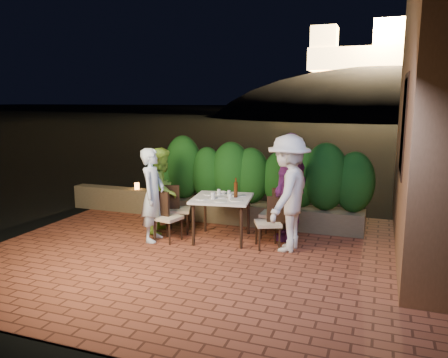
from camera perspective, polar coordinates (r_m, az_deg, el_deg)
The scene contains 31 objects.
ground at distance 6.64m, azimuth -3.65°, elevation -10.97°, with size 400.00×400.00×0.00m, color black.
terrace_floor at distance 7.09m, azimuth -2.01°, elevation -10.02°, with size 7.00×6.00×0.15m, color brown.
window_pane at distance 7.18m, azimuth 22.65°, elevation 6.43°, with size 0.08×1.00×1.40m, color black.
window_frame at distance 7.18m, azimuth 22.57°, elevation 6.44°, with size 0.06×1.15×1.55m, color black.
planter at distance 8.57m, azimuth 3.75°, elevation -4.51°, with size 4.20×0.55×0.40m, color brown.
hedge at distance 8.41m, azimuth 3.81°, elevation 0.44°, with size 4.00×0.70×1.10m, color #134213, non-canonical shape.
parapet at distance 9.80m, azimuth -13.35°, elevation -2.58°, with size 2.20×0.30×0.50m, color brown.
hill at distance 65.97m, azimuth 19.50°, elevation 4.12°, with size 52.00×40.00×22.00m, color black.
fortress at distance 66.16m, azimuth 20.28°, elevation 16.70°, with size 26.00×8.00×8.00m, color #FFCC7A, non-canonical shape.
dining_table at distance 7.53m, azimuth -0.26°, elevation -5.19°, with size 0.97×0.97×0.75m, color white, non-canonical shape.
plate_nw at distance 7.33m, azimuth -3.01°, elevation -2.56°, with size 0.24×0.24×0.01m, color white.
plate_sw at distance 7.68m, azimuth -2.00°, elevation -1.97°, with size 0.21×0.21×0.01m, color white.
plate_ne at distance 7.22m, azimuth 1.56°, elevation -2.76°, with size 0.22×0.22×0.01m, color white.
plate_se at distance 7.59m, azimuth 1.95°, elevation -2.12°, with size 0.23×0.23×0.01m, color white.
plate_centre at distance 7.45m, azimuth -0.44°, elevation -2.34°, with size 0.21×0.21×0.01m, color white.
plate_front at distance 7.16m, azimuth -0.47°, elevation -2.88°, with size 0.19×0.19×0.01m, color white.
glass_nw at distance 7.31m, azimuth -1.47°, elevation -2.16°, with size 0.07×0.07×0.12m, color silver.
glass_sw at distance 7.62m, azimuth -0.68°, elevation -1.71°, with size 0.06×0.06×0.10m, color silver.
glass_ne at distance 7.30m, azimuth 0.78°, elevation -2.26°, with size 0.06×0.06×0.10m, color silver.
glass_se at distance 7.54m, azimuth 0.66°, elevation -1.86°, with size 0.06×0.06×0.10m, color silver.
beer_bottle at distance 7.41m, azimuth 1.55°, elevation -1.13°, with size 0.07×0.07×0.34m, color #441F0B, non-canonical shape.
bowl at distance 7.71m, azimuth -0.30°, elevation -1.81°, with size 0.16×0.16×0.04m, color white.
chair_left_front at distance 7.52m, azimuth -7.32°, elevation -4.91°, with size 0.39×0.39×0.85m, color black, non-canonical shape.
chair_left_back at distance 7.98m, azimuth -5.95°, elevation -3.89°, with size 0.41×0.41×0.87m, color black, non-canonical shape.
chair_right_front at distance 7.16m, azimuth 5.76°, elevation -5.62°, with size 0.40×0.40×0.86m, color black, non-canonical shape.
chair_right_back at distance 7.67m, azimuth 6.42°, elevation -4.43°, with size 0.41×0.41×0.89m, color black, non-canonical shape.
diner_blue at distance 7.51m, azimuth -9.29°, elevation -2.06°, with size 0.58×0.38×1.60m, color #C6E2FF.
diner_green at distance 8.01m, azimuth -8.03°, elevation -1.43°, with size 0.75×0.59×1.55m, color #93D241.
diner_white at distance 6.97m, azimuth 8.38°, elevation -1.84°, with size 1.20×0.69×1.86m, color silver.
diner_purple at distance 7.50m, azimuth 8.72°, elevation -1.06°, with size 1.08×0.45×1.85m, color #6C2775.
parapet_lamp at distance 9.51m, azimuth -11.31°, elevation -0.92°, with size 0.10×0.10×0.14m, color orange.
Camera 1 is at (2.50, -5.66, 2.38)m, focal length 35.00 mm.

